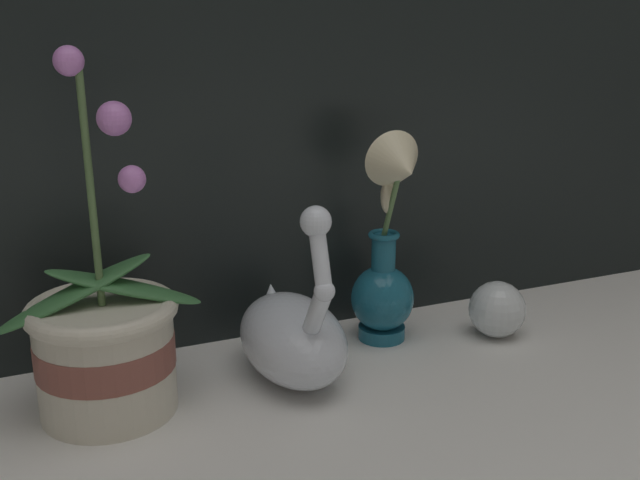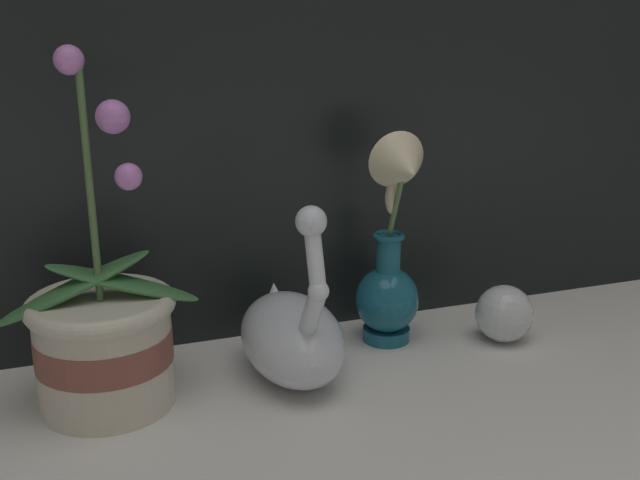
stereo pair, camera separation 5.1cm
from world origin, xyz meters
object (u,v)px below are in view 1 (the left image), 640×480
object	(u,v)px
orchid_potted_plant	(105,343)
swan_figurine	(292,333)
glass_sphere	(497,309)
blue_vase	(387,263)

from	to	relation	value
orchid_potted_plant	swan_figurine	bearing A→B (deg)	-0.87
swan_figurine	glass_sphere	distance (m)	0.30
orchid_potted_plant	swan_figurine	distance (m)	0.22
swan_figurine	glass_sphere	world-z (taller)	swan_figurine
blue_vase	glass_sphere	bearing A→B (deg)	-16.22
swan_figurine	glass_sphere	bearing A→B (deg)	0.40
blue_vase	swan_figurine	bearing A→B (deg)	-163.40
orchid_potted_plant	glass_sphere	xyz separation A→B (m)	(0.51, -0.00, -0.04)
swan_figurine	blue_vase	distance (m)	0.17
orchid_potted_plant	blue_vase	world-z (taller)	orchid_potted_plant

